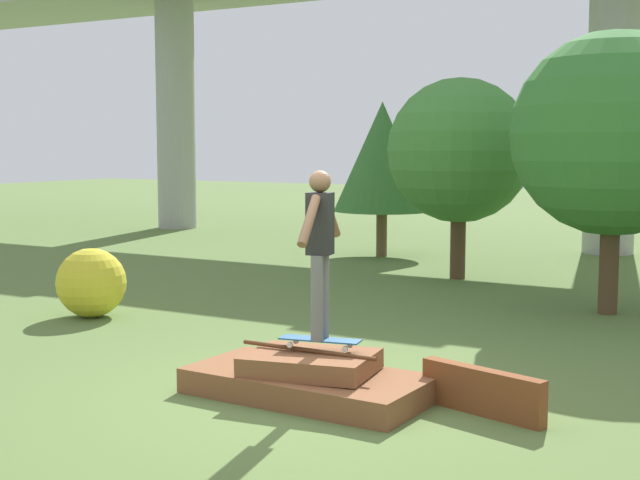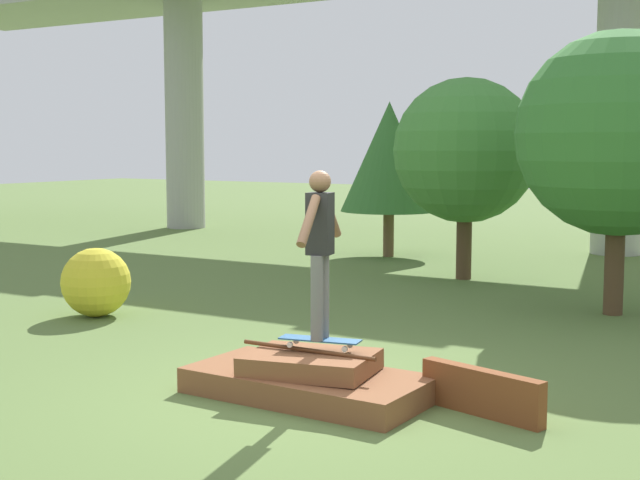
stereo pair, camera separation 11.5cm
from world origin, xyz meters
The scene contains 9 objects.
ground_plane centered at (0.00, 0.00, 0.00)m, with size 80.00×80.00×0.00m, color #567038.
scrap_pile centered at (0.01, 0.00, 0.17)m, with size 2.33×1.21×0.47m.
scrap_plank_loose centered at (1.63, 0.30, 0.21)m, with size 1.24×0.47×0.41m.
skateboard centered at (0.10, 0.07, 0.55)m, with size 0.81×0.35×0.09m.
skater centered at (0.10, 0.07, 1.48)m, with size 0.30×1.07×1.60m.
tree_behind_left centered at (-4.10, 10.01, 2.13)m, with size 2.07×2.07×3.31m.
tree_behind_right centered at (-1.51, 7.82, 2.28)m, with size 2.57×2.57×3.58m.
tree_mid_back centered at (1.56, 5.75, 2.54)m, with size 2.87×2.87×3.98m.
bush_yellow_flowering centered at (-4.63, 1.89, 0.48)m, with size 0.97×0.97×0.97m.
Camera 2 is at (4.34, -7.08, 2.40)m, focal length 50.00 mm.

